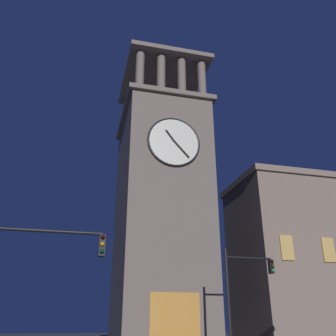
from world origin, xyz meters
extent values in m
cube|color=#75665B|center=(-1.08, -2.18, 9.41)|extent=(6.50, 8.39, 18.82)
cube|color=#75665B|center=(-1.08, -2.18, 19.02)|extent=(7.10, 8.99, 0.40)
cylinder|color=#75665B|center=(-3.73, 1.42, 21.11)|extent=(0.70, 0.70, 3.78)
cylinder|color=#75665B|center=(-1.96, 1.42, 21.11)|extent=(0.70, 0.70, 3.78)
cylinder|color=#75665B|center=(-0.20, 1.42, 21.11)|extent=(0.70, 0.70, 3.78)
cylinder|color=#75665B|center=(1.57, 1.42, 21.11)|extent=(0.70, 0.70, 3.78)
cylinder|color=#75665B|center=(-3.73, -5.77, 21.11)|extent=(0.70, 0.70, 3.78)
cylinder|color=#75665B|center=(-1.96, -5.77, 21.11)|extent=(0.70, 0.70, 3.78)
cylinder|color=#75665B|center=(-0.20, -5.77, 21.11)|extent=(0.70, 0.70, 3.78)
cylinder|color=#75665B|center=(1.57, -5.77, 21.11)|extent=(0.70, 0.70, 3.78)
cube|color=#75665B|center=(-1.08, -2.18, 23.20)|extent=(7.10, 8.99, 0.40)
cylinder|color=black|center=(-1.08, -2.18, 25.13)|extent=(0.12, 0.12, 3.46)
cylinder|color=silver|center=(-1.08, 2.08, 14.63)|extent=(3.89, 0.12, 3.89)
torus|color=black|center=(-1.08, 2.10, 14.63)|extent=(4.05, 0.16, 4.05)
cube|color=black|center=(-0.76, 2.18, 15.06)|extent=(0.73, 0.06, 0.93)
cube|color=black|center=(-1.64, 2.18, 14.02)|extent=(1.20, 0.06, 1.30)
cube|color=orange|center=(-1.08, 1.97, 2.00)|extent=(3.20, 0.24, 4.00)
cube|color=#E0B259|center=(-12.95, 1.81, 7.24)|extent=(1.00, 0.12, 1.80)
cube|color=#E0B259|center=(-9.52, 1.81, 7.24)|extent=(1.00, 0.12, 1.80)
cylinder|color=black|center=(-2.72, 6.66, 2.97)|extent=(0.16, 0.16, 5.94)
cylinder|color=black|center=(-4.05, 6.66, 5.50)|extent=(2.66, 0.12, 0.12)
cube|color=black|center=(-5.38, 6.66, 5.08)|extent=(0.22, 0.30, 0.75)
sphere|color=#360505|center=(-5.38, 6.84, 5.35)|extent=(0.16, 0.16, 0.16)
sphere|color=#392705|center=(-5.38, 6.84, 5.10)|extent=(0.16, 0.16, 0.16)
sphere|color=#18C154|center=(-5.38, 6.84, 4.85)|extent=(0.16, 0.16, 0.16)
cylinder|color=black|center=(6.16, 12.27, 5.11)|extent=(3.69, 0.12, 0.12)
cube|color=black|center=(4.31, 12.27, 4.68)|extent=(0.22, 0.30, 0.75)
sphere|color=#360505|center=(4.31, 12.45, 4.96)|extent=(0.16, 0.16, 0.16)
sphere|color=orange|center=(4.31, 12.45, 4.71)|extent=(0.16, 0.16, 0.16)
sphere|color=#063316|center=(4.31, 12.45, 4.46)|extent=(0.16, 0.16, 0.16)
camera|label=1|loc=(5.17, 25.55, 2.07)|focal=39.32mm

